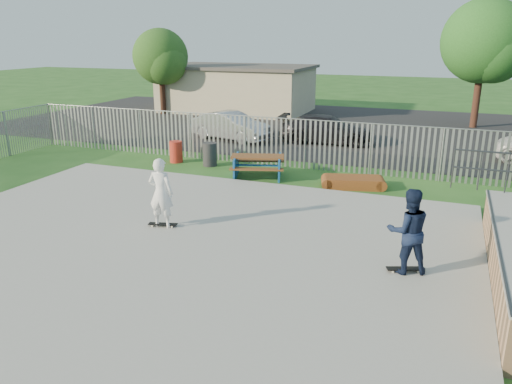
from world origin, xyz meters
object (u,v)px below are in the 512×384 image
(car_dark, at_px, (327,129))
(tree_mid, at_px, (484,41))
(trash_bin_grey, at_px, (210,154))
(car_silver, at_px, (231,126))
(picnic_table, at_px, (258,166))
(funbox, at_px, (353,182))
(trash_bin_red, at_px, (176,152))
(skater_white, at_px, (161,193))
(tree_left, at_px, (160,57))
(skater_navy, at_px, (408,231))

(car_dark, bearing_deg, tree_mid, -47.83)
(trash_bin_grey, bearing_deg, car_dark, 61.03)
(trash_bin_grey, bearing_deg, car_silver, 104.39)
(picnic_table, xyz_separation_m, funbox, (3.67, -0.04, -0.24))
(funbox, xyz_separation_m, trash_bin_red, (-7.77, 1.00, 0.27))
(funbox, bearing_deg, skater_white, -139.45)
(trash_bin_red, bearing_deg, picnic_table, -13.14)
(picnic_table, bearing_deg, skater_white, -111.46)
(picnic_table, height_order, tree_mid, tree_mid)
(tree_mid, bearing_deg, trash_bin_red, -131.42)
(picnic_table, distance_m, car_dark, 7.22)
(trash_bin_red, relative_size, trash_bin_grey, 0.94)
(car_silver, xyz_separation_m, tree_mid, (11.82, 8.55, 4.15))
(tree_left, bearing_deg, car_silver, -39.36)
(car_silver, xyz_separation_m, skater_navy, (9.86, -12.71, 0.38))
(skater_navy, bearing_deg, car_silver, -73.70)
(trash_bin_red, height_order, skater_navy, skater_navy)
(funbox, relative_size, car_dark, 0.44)
(picnic_table, bearing_deg, tree_left, 115.78)
(car_dark, distance_m, skater_white, 13.37)
(picnic_table, distance_m, trash_bin_red, 4.21)
(picnic_table, xyz_separation_m, trash_bin_grey, (-2.48, 0.93, 0.05))
(tree_mid, bearing_deg, skater_navy, -95.28)
(funbox, height_order, tree_left, tree_left)
(picnic_table, height_order, skater_white, skater_white)
(picnic_table, xyz_separation_m, skater_white, (-0.46, -6.14, 0.69))
(trash_bin_grey, relative_size, skater_navy, 0.50)
(picnic_table, bearing_deg, car_silver, 104.72)
(car_silver, height_order, skater_white, skater_white)
(picnic_table, height_order, car_silver, car_silver)
(skater_white, bearing_deg, tree_left, -63.44)
(picnic_table, relative_size, trash_bin_grey, 2.47)
(funbox, bearing_deg, trash_bin_grey, 155.71)
(car_silver, distance_m, tree_mid, 15.17)
(car_silver, distance_m, skater_white, 12.72)
(car_dark, height_order, skater_navy, skater_navy)
(funbox, height_order, skater_white, skater_white)
(car_silver, bearing_deg, picnic_table, -133.09)
(skater_white, bearing_deg, picnic_table, -98.85)
(picnic_table, height_order, trash_bin_grey, trash_bin_grey)
(skater_navy, bearing_deg, tree_left, -68.67)
(trash_bin_grey, xyz_separation_m, car_silver, (-1.34, 5.20, 0.25))
(picnic_table, bearing_deg, trash_bin_grey, 142.35)
(trash_bin_red, relative_size, tree_mid, 0.13)
(car_dark, xyz_separation_m, skater_navy, (5.08, -13.73, 0.41))
(tree_mid, distance_m, skater_white, 22.79)
(car_silver, height_order, tree_mid, tree_mid)
(car_silver, distance_m, car_dark, 4.89)
(trash_bin_grey, xyz_separation_m, tree_mid, (10.49, 13.75, 4.40))
(picnic_table, relative_size, car_dark, 0.50)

